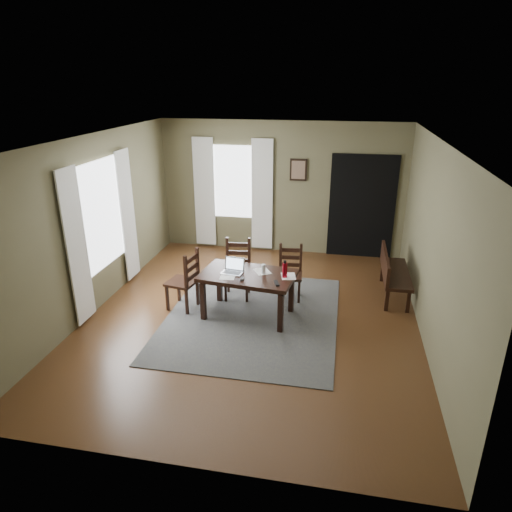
% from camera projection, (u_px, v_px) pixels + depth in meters
% --- Properties ---
extents(ground, '(5.00, 6.00, 0.01)m').
position_uv_depth(ground, '(252.00, 317.00, 7.10)').
color(ground, '#492C16').
extents(room_shell, '(5.02, 6.02, 2.71)m').
position_uv_depth(room_shell, '(252.00, 204.00, 6.44)').
color(room_shell, brown).
rests_on(room_shell, ground).
extents(rug, '(2.60, 3.20, 0.01)m').
position_uv_depth(rug, '(252.00, 316.00, 7.10)').
color(rug, '#424242').
rests_on(rug, ground).
extents(dining_table, '(1.49, 1.01, 0.70)m').
position_uv_depth(dining_table, '(248.00, 279.00, 6.91)').
color(dining_table, black).
rests_on(dining_table, rug).
extents(chair_end, '(0.51, 0.51, 0.99)m').
position_uv_depth(chair_end, '(185.00, 281.00, 7.18)').
color(chair_end, black).
rests_on(chair_end, rug).
extents(chair_back_left, '(0.48, 0.48, 0.99)m').
position_uv_depth(chair_back_left, '(238.00, 270.00, 7.60)').
color(chair_back_left, black).
rests_on(chair_back_left, rug).
extents(chair_back_right, '(0.43, 0.43, 0.90)m').
position_uv_depth(chair_back_right, '(290.00, 273.00, 7.57)').
color(chair_back_right, black).
rests_on(chair_back_right, rug).
extents(bench, '(0.43, 1.35, 0.76)m').
position_uv_depth(bench, '(392.00, 271.00, 7.64)').
color(bench, black).
rests_on(bench, ground).
extents(laptop, '(0.34, 0.28, 0.21)m').
position_uv_depth(laptop, '(233.00, 269.00, 6.92)').
color(laptop, '#B7B7BC').
rests_on(laptop, dining_table).
extents(computer_mouse, '(0.06, 0.09, 0.03)m').
position_uv_depth(computer_mouse, '(242.00, 279.00, 6.66)').
color(computer_mouse, '#3F3F42').
rests_on(computer_mouse, dining_table).
extents(tv_remote, '(0.11, 0.19, 0.02)m').
position_uv_depth(tv_remote, '(277.00, 283.00, 6.54)').
color(tv_remote, black).
rests_on(tv_remote, dining_table).
extents(drinking_glass, '(0.08, 0.08, 0.15)m').
position_uv_depth(drinking_glass, '(263.00, 269.00, 6.86)').
color(drinking_glass, silver).
rests_on(drinking_glass, dining_table).
extents(water_bottle, '(0.10, 0.10, 0.26)m').
position_uv_depth(water_bottle, '(285.00, 270.00, 6.71)').
color(water_bottle, maroon).
rests_on(water_bottle, dining_table).
extents(paper_a, '(0.25, 0.31, 0.00)m').
position_uv_depth(paper_a, '(228.00, 276.00, 6.79)').
color(paper_a, white).
rests_on(paper_a, dining_table).
extents(paper_c, '(0.33, 0.35, 0.00)m').
position_uv_depth(paper_c, '(262.00, 271.00, 6.96)').
color(paper_c, white).
rests_on(paper_c, dining_table).
extents(paper_d, '(0.26, 0.31, 0.00)m').
position_uv_depth(paper_d, '(288.00, 276.00, 6.79)').
color(paper_d, white).
rests_on(paper_d, dining_table).
extents(window_left, '(0.01, 1.30, 1.70)m').
position_uv_depth(window_left, '(101.00, 215.00, 7.19)').
color(window_left, white).
rests_on(window_left, ground).
extents(window_back, '(1.00, 0.01, 1.50)m').
position_uv_depth(window_back, '(233.00, 182.00, 9.46)').
color(window_back, white).
rests_on(window_back, ground).
extents(curtain_left_near, '(0.03, 0.48, 2.30)m').
position_uv_depth(curtain_left_near, '(77.00, 248.00, 6.52)').
color(curtain_left_near, silver).
rests_on(curtain_left_near, ground).
extents(curtain_left_far, '(0.03, 0.48, 2.30)m').
position_uv_depth(curtain_left_far, '(128.00, 216.00, 8.02)').
color(curtain_left_far, silver).
rests_on(curtain_left_far, ground).
extents(curtain_back_left, '(0.44, 0.03, 2.30)m').
position_uv_depth(curtain_back_left, '(204.00, 193.00, 9.63)').
color(curtain_back_left, silver).
rests_on(curtain_back_left, ground).
extents(curtain_back_right, '(0.44, 0.03, 2.30)m').
position_uv_depth(curtain_back_right, '(262.00, 195.00, 9.42)').
color(curtain_back_right, silver).
rests_on(curtain_back_right, ground).
extents(framed_picture, '(0.34, 0.03, 0.44)m').
position_uv_depth(framed_picture, '(298.00, 170.00, 9.11)').
color(framed_picture, black).
rests_on(framed_picture, ground).
extents(doorway_back, '(1.30, 0.03, 2.10)m').
position_uv_depth(doorway_back, '(362.00, 207.00, 9.14)').
color(doorway_back, black).
rests_on(doorway_back, ground).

